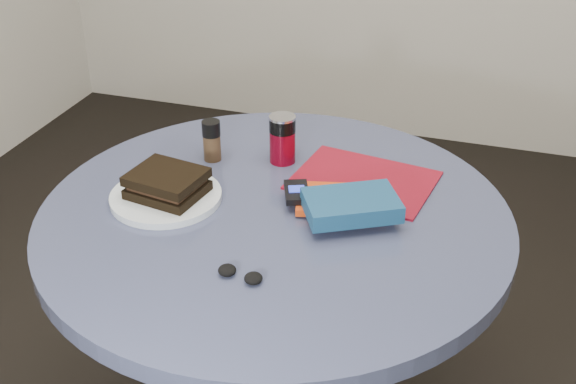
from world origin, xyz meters
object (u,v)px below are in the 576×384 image
(pepper_grinder, at_px, (212,140))
(headphones, at_px, (240,274))
(table, at_px, (275,272))
(magazine, at_px, (363,180))
(plate, at_px, (166,197))
(soda_can, at_px, (282,139))
(red_book, at_px, (340,200))
(mp3_player, at_px, (297,192))
(sandwich, at_px, (167,183))
(novel, at_px, (351,205))

(pepper_grinder, xyz_separation_m, headphones, (0.23, -0.42, -0.04))
(table, relative_size, magazine, 3.28)
(plate, distance_m, soda_can, 0.31)
(magazine, height_order, headphones, headphones)
(table, height_order, pepper_grinder, pepper_grinder)
(red_book, xyz_separation_m, mp3_player, (-0.09, -0.02, 0.01))
(sandwich, height_order, novel, sandwich)
(red_book, relative_size, headphones, 1.99)
(magazine, bearing_deg, table, -122.20)
(pepper_grinder, relative_size, novel, 0.53)
(soda_can, height_order, mp3_player, soda_can)
(magazine, relative_size, red_book, 1.65)
(table, xyz_separation_m, novel, (0.16, 0.01, 0.20))
(table, distance_m, mp3_player, 0.20)
(table, xyz_separation_m, red_book, (0.13, 0.06, 0.18))
(red_book, bearing_deg, magazine, 63.95)
(plate, distance_m, headphones, 0.33)
(sandwich, bearing_deg, headphones, -40.69)
(mp3_player, bearing_deg, sandwich, -165.14)
(red_book, distance_m, mp3_player, 0.09)
(soda_can, relative_size, pepper_grinder, 1.18)
(novel, bearing_deg, pepper_grinder, 127.42)
(novel, xyz_separation_m, mp3_player, (-0.13, 0.03, -0.01))
(plate, bearing_deg, soda_can, 53.02)
(table, height_order, plate, plate)
(soda_can, height_order, novel, soda_can)
(pepper_grinder, relative_size, mp3_player, 0.99)
(table, height_order, mp3_player, mp3_player)
(sandwich, xyz_separation_m, soda_can, (0.18, 0.25, 0.02))
(sandwich, distance_m, soda_can, 0.30)
(table, distance_m, pepper_grinder, 0.35)
(plate, relative_size, headphones, 2.58)
(table, bearing_deg, mp3_player, 48.12)
(pepper_grinder, xyz_separation_m, novel, (0.38, -0.17, -0.01))
(plate, relative_size, mp3_player, 2.40)
(soda_can, bearing_deg, headphones, -81.58)
(plate, xyz_separation_m, pepper_grinder, (0.02, 0.20, 0.04))
(soda_can, bearing_deg, table, -76.35)
(soda_can, relative_size, mp3_player, 1.16)
(plate, xyz_separation_m, sandwich, (0.01, 0.00, 0.03))
(novel, relative_size, headphones, 2.02)
(plate, xyz_separation_m, soda_can, (0.19, 0.25, 0.05))
(novel, bearing_deg, sandwich, 156.58)
(soda_can, bearing_deg, sandwich, -126.13)
(plate, relative_size, magazine, 0.79)
(plate, distance_m, pepper_grinder, 0.21)
(plate, height_order, mp3_player, mp3_player)
(novel, bearing_deg, headphones, -149.43)
(table, relative_size, red_book, 5.40)
(plate, bearing_deg, headphones, -40.01)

